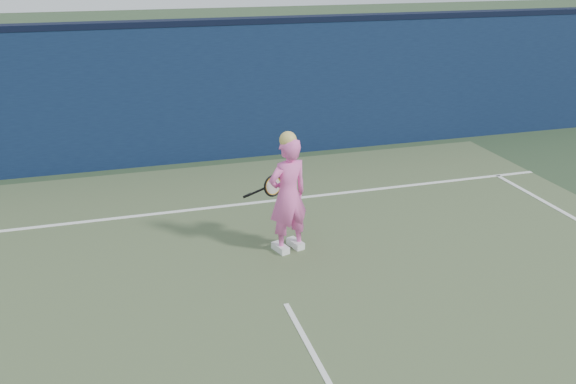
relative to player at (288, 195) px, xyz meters
name	(u,v)px	position (x,y,z in m)	size (l,w,h in m)	color
ground	(314,357)	(-0.41, -2.32, -0.79)	(80.00, 80.00, 0.00)	#243A24
backstop_wall	(203,94)	(-0.41, 4.18, 0.46)	(24.00, 0.40, 2.50)	#0C1A38
wall_cap	(199,22)	(-0.41, 4.18, 1.76)	(24.00, 0.42, 0.10)	black
player	(288,195)	(0.00, 0.00, 0.00)	(0.65, 0.52, 1.64)	#F961BA
racket	(271,187)	(-0.12, 0.39, -0.01)	(0.58, 0.16, 0.31)	black
court_lines	(326,377)	(-0.41, -2.65, -0.78)	(11.00, 12.04, 0.01)	white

